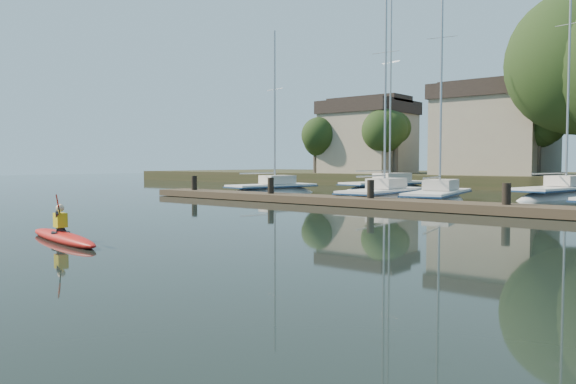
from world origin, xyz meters
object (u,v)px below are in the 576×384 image
Objects in this scene: dock at (433,205)px; sailboat_1 at (382,204)px; kayak at (62,235)px; sailboat_0 at (272,197)px; sailboat_6 at (563,201)px; sailboat_5 at (387,193)px; sailboat_2 at (438,206)px.

sailboat_1 is (-4.76, 4.06, -0.39)m from dock.
sailboat_0 is (-10.33, 19.64, -0.35)m from kayak.
sailboat_1 reaches higher than dock.
kayak is at bearing -90.23° from sailboat_6.
sailboat_0 is at bearing 169.22° from sailboat_1.
dock is at bearing -43.18° from sailboat_5.
dock is at bearing -10.24° from sailboat_0.
sailboat_1 is at bearing 104.37° from kayak.
dock is 12.50m from sailboat_6.
sailboat_1 reaches higher than sailboat_0.
sailboat_1 is 10.30m from sailboat_5.
sailboat_5 is (-4.92, 9.05, -0.01)m from sailboat_1.
sailboat_0 is 8.69m from sailboat_1.
sailboat_1 is at bearing 139.52° from dock.
dock is 6.27m from sailboat_1.
sailboat_2 reaches higher than sailboat_0.
dock is 16.30m from sailboat_5.
dock is at bearing -44.48° from sailboat_1.
sailboat_1 is (8.63, -1.03, 0.01)m from sailboat_0.
dock is at bearing -79.45° from sailboat_2.
kayak is at bearing -66.16° from sailboat_5.
sailboat_5 reaches higher than dock.
sailboat_2 is at bearing -37.31° from sailboat_5.
sailboat_2 reaches higher than dock.
kayak is 0.12× the size of dock.
sailboat_2 is (-1.83, 4.48, -0.38)m from dock.
sailboat_5 reaches higher than kayak.
sailboat_1 is (-1.70, 18.61, -0.34)m from kayak.
sailboat_6 is at bearing 46.74° from sailboat_1.
sailboat_0 is at bearing 126.91° from kayak.
sailboat_5 is at bearing 75.73° from sailboat_0.
sailboat_6 is (15.39, 7.24, -0.00)m from sailboat_0.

